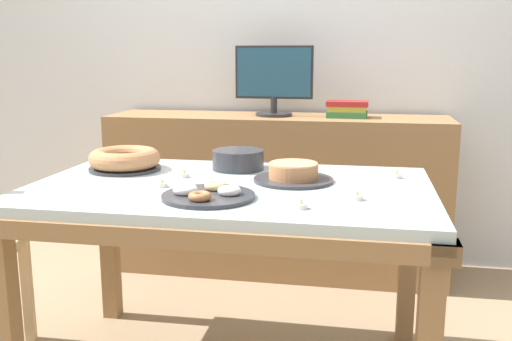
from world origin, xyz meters
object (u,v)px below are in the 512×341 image
at_px(book_stack, 347,109).
at_px(pastry_platter, 208,194).
at_px(tealight_near_cakes, 162,184).
at_px(cake_chocolate_round, 293,174).
at_px(tealight_left_edge, 397,175).
at_px(tealight_right_edge, 184,175).
at_px(computer_monitor, 274,81).
at_px(plate_stack, 238,160).
at_px(tealight_near_front, 301,205).
at_px(cake_golden_bundt, 125,160).
at_px(tealight_centre, 357,197).

height_order(book_stack, pastry_platter, book_stack).
height_order(book_stack, tealight_near_cakes, book_stack).
relative_size(cake_chocolate_round, tealight_left_edge, 7.36).
bearing_deg(tealight_right_edge, cake_chocolate_round, 1.10).
bearing_deg(pastry_platter, computer_monitor, 89.65).
distance_m(pastry_platter, tealight_left_edge, 0.76).
xyz_separation_m(book_stack, tealight_right_edge, (-0.58, -1.05, -0.16)).
relative_size(plate_stack, tealight_near_front, 5.25).
bearing_deg(cake_golden_bundt, computer_monitor, 64.12).
relative_size(computer_monitor, cake_golden_bundt, 1.47).
distance_m(pastry_platter, plate_stack, 0.49).
bearing_deg(cake_chocolate_round, plate_stack, 143.61).
bearing_deg(tealight_centre, computer_monitor, 110.34).
bearing_deg(cake_chocolate_round, tealight_near_front, -79.55).
distance_m(computer_monitor, plate_stack, 0.90).
xyz_separation_m(cake_golden_bundt, tealight_centre, (0.93, -0.32, -0.03)).
relative_size(cake_golden_bundt, pastry_platter, 0.94).
bearing_deg(tealight_right_edge, tealight_near_cakes, -99.22).
height_order(pastry_platter, tealight_centre, pastry_platter).
distance_m(book_stack, cake_chocolate_round, 1.06).
bearing_deg(tealight_centre, tealight_right_edge, 160.86).
bearing_deg(tealight_near_front, tealight_centre, 39.96).
distance_m(computer_monitor, tealight_near_front, 1.48).
bearing_deg(book_stack, pastry_platter, -106.82).
height_order(tealight_near_cakes, tealight_left_edge, same).
relative_size(tealight_near_front, tealight_centre, 1.00).
height_order(plate_stack, tealight_centre, plate_stack).
relative_size(computer_monitor, tealight_left_edge, 10.60).
bearing_deg(tealight_near_cakes, plate_stack, 61.45).
bearing_deg(tealight_left_edge, tealight_right_edge, -170.31).
xyz_separation_m(tealight_near_front, tealight_near_cakes, (-0.52, 0.20, 0.00)).
xyz_separation_m(tealight_centre, tealight_near_cakes, (-0.68, 0.06, 0.00)).
xyz_separation_m(computer_monitor, cake_golden_bundt, (-0.46, -0.95, -0.28)).
distance_m(cake_golden_bundt, tealight_left_edge, 1.08).
xyz_separation_m(tealight_near_front, tealight_left_edge, (0.31, 0.50, 0.00)).
relative_size(cake_golden_bundt, tealight_near_cakes, 7.20).
bearing_deg(cake_chocolate_round, book_stack, 81.17).
xyz_separation_m(tealight_near_cakes, tealight_right_edge, (0.03, 0.17, 0.00)).
bearing_deg(cake_golden_bundt, tealight_left_edge, 2.30).
relative_size(book_stack, cake_chocolate_round, 0.75).
bearing_deg(tealight_centre, cake_golden_bundt, 161.09).
distance_m(computer_monitor, book_stack, 0.42).
xyz_separation_m(book_stack, cake_chocolate_round, (-0.16, -1.04, -0.14)).
bearing_deg(computer_monitor, tealight_right_edge, -99.91).
height_order(cake_golden_bundt, pastry_platter, cake_golden_bundt).
bearing_deg(plate_stack, tealight_near_cakes, -118.55).
bearing_deg(pastry_platter, book_stack, 73.18).
relative_size(tealight_near_front, tealight_left_edge, 1.00).
distance_m(plate_stack, tealight_near_cakes, 0.41).
height_order(tealight_right_edge, tealight_left_edge, same).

